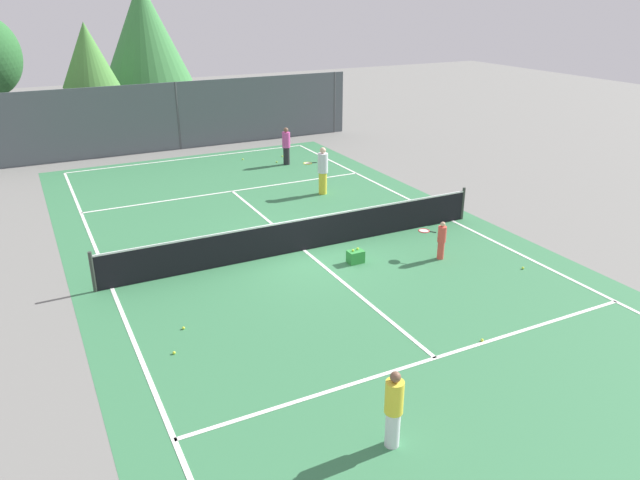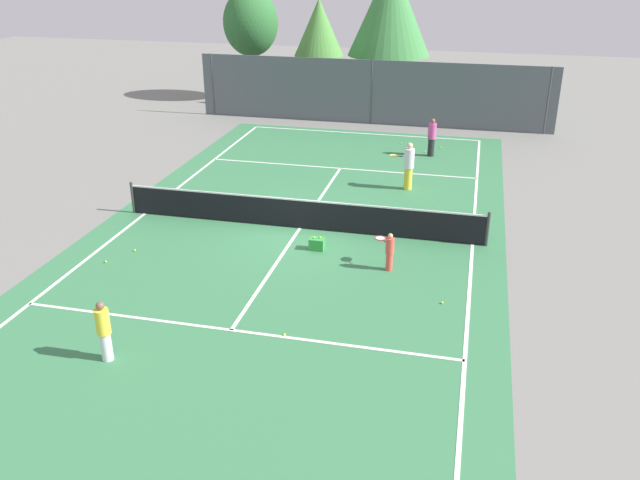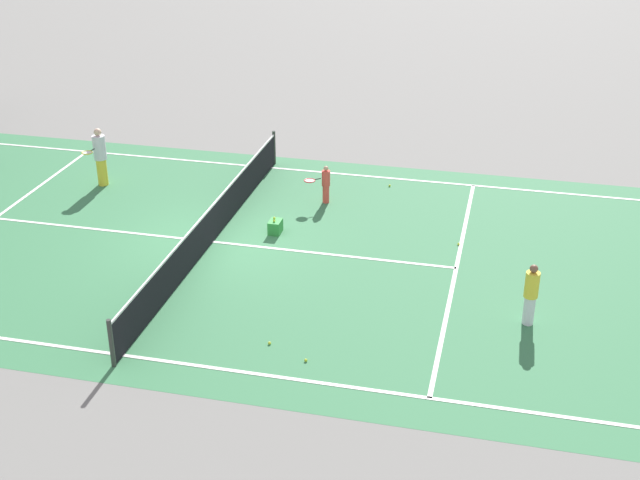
% 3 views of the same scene
% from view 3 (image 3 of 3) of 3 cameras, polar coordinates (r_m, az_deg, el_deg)
% --- Properties ---
extents(ground_plane, '(80.00, 80.00, 0.00)m').
position_cam_3_polar(ground_plane, '(23.03, -7.08, -0.13)').
color(ground_plane, slate).
extents(court_surface, '(13.00, 25.00, 0.01)m').
position_cam_3_polar(court_surface, '(23.03, -7.08, -0.12)').
color(court_surface, '#387A4C').
rests_on(court_surface, ground_plane).
extents(tennis_net, '(11.90, 0.10, 1.10)m').
position_cam_3_polar(tennis_net, '(22.81, -7.15, 1.02)').
color(tennis_net, '#333833').
rests_on(tennis_net, ground_plane).
extents(player_0, '(0.96, 0.48, 1.79)m').
position_cam_3_polar(player_0, '(26.93, -14.24, 5.35)').
color(player_0, yellow).
rests_on(player_0, ground_plane).
extents(player_1, '(0.69, 0.75, 1.13)m').
position_cam_3_polar(player_1, '(24.98, 0.32, 3.72)').
color(player_1, '#E54C3F').
rests_on(player_1, ground_plane).
extents(player_2, '(0.31, 0.31, 1.46)m').
position_cam_3_polar(player_2, '(19.45, 13.68, -3.46)').
color(player_2, silver).
rests_on(player_2, ground_plane).
extents(ball_crate, '(0.44, 0.32, 0.43)m').
position_cam_3_polar(ball_crate, '(23.31, -2.95, 0.88)').
color(ball_crate, green).
rests_on(ball_crate, ground_plane).
extents(tennis_ball_0, '(0.07, 0.07, 0.07)m').
position_cam_3_polar(tennis_ball_0, '(22.96, 9.09, -0.26)').
color(tennis_ball_0, '#CCE533').
rests_on(tennis_ball_0, ground_plane).
extents(tennis_ball_2, '(0.07, 0.07, 0.07)m').
position_cam_3_polar(tennis_ball_2, '(25.86, -4.68, 3.09)').
color(tennis_ball_2, '#CCE533').
rests_on(tennis_ball_2, ground_plane).
extents(tennis_ball_3, '(0.07, 0.07, 0.07)m').
position_cam_3_polar(tennis_ball_3, '(21.61, -10.54, -2.16)').
color(tennis_ball_3, '#CCE533').
rests_on(tennis_ball_3, ground_plane).
extents(tennis_ball_6, '(0.07, 0.07, 0.07)m').
position_cam_3_polar(tennis_ball_6, '(26.39, 4.59, 3.58)').
color(tennis_ball_6, '#CCE533').
rests_on(tennis_ball_6, ground_plane).
extents(tennis_ball_7, '(0.07, 0.07, 0.07)m').
position_cam_3_polar(tennis_ball_7, '(18.58, -3.33, -6.77)').
color(tennis_ball_7, '#CCE533').
rests_on(tennis_ball_7, ground_plane).
extents(tennis_ball_8, '(0.07, 0.07, 0.07)m').
position_cam_3_polar(tennis_ball_8, '(18.01, -0.94, -7.90)').
color(tennis_ball_8, '#CCE533').
rests_on(tennis_ball_8, ground_plane).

